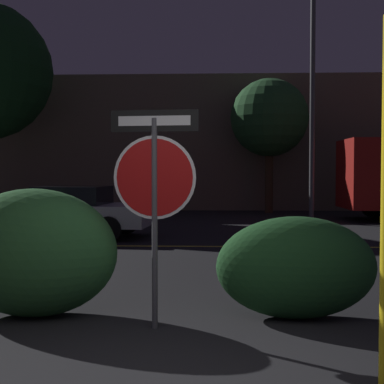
# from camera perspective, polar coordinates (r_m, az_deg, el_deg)

# --- Properties ---
(road_center_stripe) EXTENTS (40.62, 0.12, 0.01)m
(road_center_stripe) POSITION_cam_1_polar(r_m,az_deg,el_deg) (11.62, 0.24, -5.81)
(road_center_stripe) COLOR gold
(road_center_stripe) RESTS_ON ground_plane
(stop_sign) EXTENTS (0.91, 0.12, 2.25)m
(stop_sign) POSITION_cam_1_polar(r_m,az_deg,el_deg) (5.47, -4.02, 1.69)
(stop_sign) COLOR #4C4C51
(stop_sign) RESTS_ON ground_plane
(hedge_bush_2) EXTENTS (1.88, 1.05, 1.43)m
(hedge_bush_2) POSITION_cam_1_polar(r_m,az_deg,el_deg) (6.25, -16.55, -6.21)
(hedge_bush_2) COLOR #2D6633
(hedge_bush_2) RESTS_ON ground_plane
(hedge_bush_3) EXTENTS (1.76, 0.83, 1.13)m
(hedge_bush_3) POSITION_cam_1_polar(r_m,az_deg,el_deg) (6.04, 11.03, -7.91)
(hedge_bush_3) COLOR #1E4C23
(hedge_bush_3) RESTS_ON ground_plane
(passing_car_2) EXTENTS (4.27, 2.14, 1.26)m
(passing_car_2) POSITION_cam_1_polar(r_m,az_deg,el_deg) (13.54, -12.94, -1.99)
(passing_car_2) COLOR silver
(passing_car_2) RESTS_ON ground_plane
(street_lamp) EXTENTS (0.45, 0.45, 8.05)m
(street_lamp) POSITION_cam_1_polar(r_m,az_deg,el_deg) (17.84, 12.75, 13.26)
(street_lamp) COLOR #4C4C51
(street_lamp) RESTS_ON ground_plane
(tree_2) EXTENTS (3.05, 3.05, 5.25)m
(tree_2) POSITION_cam_1_polar(r_m,az_deg,el_deg) (21.28, 8.26, 7.80)
(tree_2) COLOR #422D1E
(tree_2) RESTS_ON ground_plane
(building_backdrop) EXTENTS (32.32, 4.72, 5.68)m
(building_backdrop) POSITION_cam_1_polar(r_m,az_deg,el_deg) (24.71, 6.00, 5.01)
(building_backdrop) COLOR #6B5B4C
(building_backdrop) RESTS_ON ground_plane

